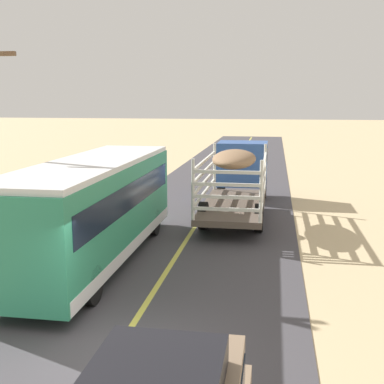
# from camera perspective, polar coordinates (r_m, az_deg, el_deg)

# --- Properties ---
(ground_plane) EXTENTS (240.00, 240.00, 0.00)m
(ground_plane) POSITION_cam_1_polar(r_m,az_deg,el_deg) (10.51, -9.19, -18.40)
(ground_plane) COLOR #CCB284
(road_surface) EXTENTS (8.00, 120.00, 0.02)m
(road_surface) POSITION_cam_1_polar(r_m,az_deg,el_deg) (10.51, -9.19, -18.35)
(road_surface) COLOR #423F44
(road_surface) RESTS_ON ground
(road_centre_line) EXTENTS (0.16, 117.60, 0.00)m
(road_centre_line) POSITION_cam_1_polar(r_m,az_deg,el_deg) (10.50, -9.19, -18.30)
(road_centre_line) COLOR #D8CC4C
(road_centre_line) RESTS_ON road_surface
(livestock_truck) EXTENTS (2.53, 9.70, 3.02)m
(livestock_truck) POSITION_cam_1_polar(r_m,az_deg,el_deg) (23.55, 5.51, 2.58)
(livestock_truck) COLOR #3359A5
(livestock_truck) RESTS_ON road_surface
(bus) EXTENTS (2.54, 10.00, 3.21)m
(bus) POSITION_cam_1_polar(r_m,az_deg,el_deg) (15.73, -11.25, -1.79)
(bus) COLOR #2D8C66
(bus) RESTS_ON road_surface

